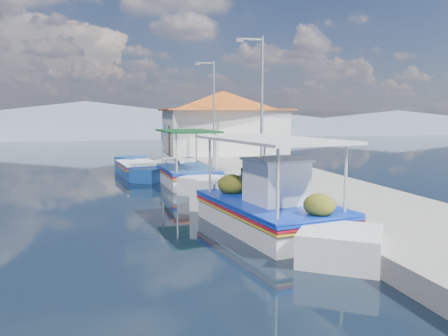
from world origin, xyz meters
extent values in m
plane|color=black|center=(0.00, 0.00, 0.00)|extent=(160.00, 160.00, 0.00)
cube|color=gray|center=(5.90, 6.00, 0.25)|extent=(5.00, 44.00, 0.50)
cylinder|color=#A5A8AD|center=(3.80, -3.00, 0.65)|extent=(0.20, 0.20, 0.30)
cylinder|color=#A5A8AD|center=(3.80, 2.00, 0.65)|extent=(0.20, 0.20, 0.30)
cylinder|color=#A5A8AD|center=(3.80, 8.00, 0.65)|extent=(0.20, 0.20, 0.30)
cylinder|color=#A5A8AD|center=(3.80, 14.00, 0.65)|extent=(0.20, 0.20, 0.30)
cube|color=silver|center=(2.59, -4.49, 0.25)|extent=(3.25, 5.19, 1.06)
cube|color=silver|center=(3.15, -1.34, 0.38)|extent=(2.46, 2.46, 1.17)
cube|color=silver|center=(2.05, -7.55, 0.25)|extent=(2.39, 2.39, 1.00)
cube|color=#0E33BA|center=(2.59, -4.49, 0.74)|extent=(3.35, 5.34, 0.07)
cube|color=#B20F26|center=(2.59, -4.49, 0.65)|extent=(3.35, 5.34, 0.06)
cube|color=yellow|center=(2.59, -4.49, 0.57)|extent=(3.35, 5.34, 0.04)
cube|color=#0E33BA|center=(2.59, -4.49, 0.81)|extent=(3.37, 5.30, 0.06)
cube|color=brown|center=(2.59, -4.49, 0.78)|extent=(3.04, 5.06, 0.06)
cube|color=silver|center=(2.53, -4.82, 1.39)|extent=(1.58, 1.66, 1.23)
cube|color=silver|center=(2.53, -4.82, 2.03)|extent=(1.72, 1.79, 0.07)
cylinder|color=beige|center=(1.98, -2.32, 1.67)|extent=(0.08, 0.08, 1.78)
cylinder|color=beige|center=(3.91, -2.66, 1.67)|extent=(0.08, 0.08, 1.78)
cylinder|color=beige|center=(1.27, -6.32, 1.67)|extent=(0.08, 0.08, 1.78)
cylinder|color=beige|center=(3.21, -6.66, 1.67)|extent=(0.08, 0.08, 1.78)
cube|color=silver|center=(2.59, -4.49, 2.56)|extent=(3.37, 5.21, 0.08)
ellipsoid|color=#454512|center=(2.42, -2.88, 1.10)|extent=(0.85, 0.93, 0.64)
ellipsoid|color=#454512|center=(3.29, -2.46, 1.05)|extent=(0.71, 0.78, 0.53)
ellipsoid|color=#454512|center=(2.46, -6.51, 1.06)|extent=(0.76, 0.83, 0.57)
sphere|color=orange|center=(3.81, -4.03, 1.62)|extent=(0.45, 0.45, 0.45)
cube|color=silver|center=(1.73, 4.12, 0.24)|extent=(2.41, 4.15, 1.03)
cube|color=silver|center=(1.90, 6.82, 0.37)|extent=(2.20, 2.20, 1.14)
cube|color=silver|center=(1.57, 1.51, 0.24)|extent=(2.14, 2.14, 0.97)
cube|color=#0E33BA|center=(1.73, 4.12, 0.71)|extent=(2.48, 4.27, 0.06)
cube|color=#B20F26|center=(1.73, 4.12, 0.63)|extent=(2.48, 4.27, 0.05)
cube|color=yellow|center=(1.73, 4.12, 0.55)|extent=(2.48, 4.27, 0.04)
cube|color=navy|center=(1.73, 4.12, 0.79)|extent=(2.50, 4.23, 0.05)
cube|color=brown|center=(1.73, 4.12, 0.76)|extent=(2.23, 4.06, 0.05)
cylinder|color=beige|center=(0.97, 5.86, 1.62)|extent=(0.08, 0.08, 1.73)
cylinder|color=beige|center=(2.70, 5.76, 1.62)|extent=(0.08, 0.08, 1.73)
cylinder|color=beige|center=(0.76, 2.49, 1.62)|extent=(0.08, 0.08, 1.73)
cylinder|color=beige|center=(2.49, 2.38, 1.62)|extent=(0.08, 0.08, 1.73)
cube|color=#0C401A|center=(1.73, 4.12, 2.49)|extent=(2.51, 4.15, 0.08)
cube|color=navy|center=(-0.30, 7.53, 0.22)|extent=(2.21, 3.56, 0.93)
cube|color=navy|center=(0.00, 9.75, 0.33)|extent=(1.79, 1.79, 1.03)
cube|color=navy|center=(-0.60, 5.38, 0.22)|extent=(1.74, 1.74, 0.88)
cube|color=#0E33BA|center=(-0.30, 7.53, 0.65)|extent=(2.28, 3.67, 0.06)
cube|color=#B20F26|center=(-0.30, 7.53, 0.57)|extent=(2.28, 3.67, 0.05)
cube|color=yellow|center=(-0.30, 7.53, 0.50)|extent=(2.28, 3.67, 0.04)
cube|color=silver|center=(-0.30, 7.53, 0.72)|extent=(2.29, 3.64, 0.05)
cube|color=brown|center=(-0.30, 7.53, 0.69)|extent=(2.06, 3.48, 0.05)
cube|color=white|center=(6.20, 15.00, 2.00)|extent=(8.00, 6.00, 3.00)
cube|color=#C04F1A|center=(6.20, 15.00, 3.55)|extent=(8.64, 6.48, 0.10)
pyramid|color=#C04F1A|center=(6.20, 15.00, 4.20)|extent=(10.49, 10.49, 1.40)
cube|color=brown|center=(2.22, 14.00, 1.50)|extent=(0.06, 1.00, 2.00)
cube|color=#0E33BA|center=(2.22, 16.50, 2.10)|extent=(0.06, 1.20, 0.90)
cylinder|color=#A5A8AD|center=(4.60, 2.00, 3.50)|extent=(0.12, 0.12, 6.00)
cylinder|color=#A5A8AD|center=(4.10, 2.00, 6.35)|extent=(1.00, 0.08, 0.08)
cube|color=#A5A8AD|center=(3.60, 2.00, 6.30)|extent=(0.30, 0.14, 0.14)
cylinder|color=#A5A8AD|center=(4.60, 11.00, 3.50)|extent=(0.12, 0.12, 6.00)
cylinder|color=#A5A8AD|center=(4.10, 11.00, 6.35)|extent=(1.00, 0.08, 0.08)
cube|color=#A5A8AD|center=(3.60, 11.00, 6.30)|extent=(0.30, 0.14, 0.14)
cone|color=slate|center=(-5.00, 56.00, 2.45)|extent=(96.00, 96.00, 5.50)
cone|color=slate|center=(25.00, 56.00, 1.60)|extent=(76.80, 76.80, 3.80)
cone|color=slate|center=(50.00, 56.00, 1.80)|extent=(89.60, 89.60, 4.20)
camera|label=1|loc=(-1.75, -16.16, 3.28)|focal=35.75mm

